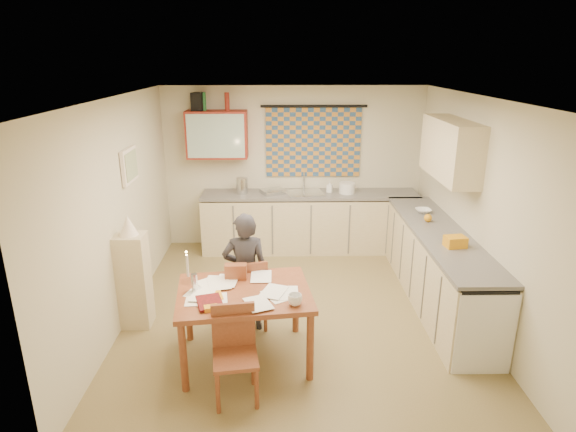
{
  "coord_description": "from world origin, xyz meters",
  "views": [
    {
      "loc": [
        -0.22,
        -5.13,
        2.9
      ],
      "look_at": [
        -0.12,
        0.2,
        1.13
      ],
      "focal_mm": 30.0,
      "sensor_mm": 36.0,
      "label": 1
    }
  ],
  "objects_px": {
    "counter_right": "(436,267)",
    "chair_far": "(248,306)",
    "shelf_stand": "(134,281)",
    "counter_back": "(310,222)",
    "dining_table": "(245,325)",
    "person": "(245,272)",
    "stove": "(474,319)"
  },
  "relations": [
    {
      "from": "counter_right",
      "to": "chair_far",
      "type": "height_order",
      "value": "counter_right"
    },
    {
      "from": "counter_right",
      "to": "shelf_stand",
      "type": "bearing_deg",
      "value": -171.85
    },
    {
      "from": "counter_back",
      "to": "dining_table",
      "type": "relative_size",
      "value": 2.38
    },
    {
      "from": "counter_back",
      "to": "counter_right",
      "type": "xyz_separation_m",
      "value": [
        1.45,
        -1.71,
        -0.0
      ]
    },
    {
      "from": "shelf_stand",
      "to": "person",
      "type": "bearing_deg",
      "value": -4.41
    },
    {
      "from": "counter_back",
      "to": "stove",
      "type": "bearing_deg",
      "value": -63.52
    },
    {
      "from": "stove",
      "to": "chair_far",
      "type": "relative_size",
      "value": 1.03
    },
    {
      "from": "stove",
      "to": "dining_table",
      "type": "xyz_separation_m",
      "value": [
        -2.27,
        0.03,
        -0.06
      ]
    },
    {
      "from": "dining_table",
      "to": "chair_far",
      "type": "xyz_separation_m",
      "value": [
        -0.01,
        0.58,
        -0.12
      ]
    },
    {
      "from": "shelf_stand",
      "to": "dining_table",
      "type": "bearing_deg",
      "value": -28.06
    },
    {
      "from": "chair_far",
      "to": "shelf_stand",
      "type": "height_order",
      "value": "shelf_stand"
    },
    {
      "from": "counter_right",
      "to": "counter_back",
      "type": "bearing_deg",
      "value": 130.42
    },
    {
      "from": "chair_far",
      "to": "shelf_stand",
      "type": "xyz_separation_m",
      "value": [
        -1.26,
        0.09,
        0.28
      ]
    },
    {
      "from": "dining_table",
      "to": "chair_far",
      "type": "distance_m",
      "value": 0.59
    },
    {
      "from": "stove",
      "to": "shelf_stand",
      "type": "bearing_deg",
      "value": 168.72
    },
    {
      "from": "stove",
      "to": "dining_table",
      "type": "height_order",
      "value": "stove"
    },
    {
      "from": "dining_table",
      "to": "stove",
      "type": "bearing_deg",
      "value": -7.92
    },
    {
      "from": "person",
      "to": "shelf_stand",
      "type": "height_order",
      "value": "person"
    },
    {
      "from": "counter_back",
      "to": "shelf_stand",
      "type": "xyz_separation_m",
      "value": [
        -2.09,
        -2.22,
        0.09
      ]
    },
    {
      "from": "stove",
      "to": "dining_table",
      "type": "relative_size",
      "value": 0.63
    },
    {
      "from": "chair_far",
      "to": "shelf_stand",
      "type": "bearing_deg",
      "value": -21.67
    },
    {
      "from": "person",
      "to": "shelf_stand",
      "type": "relative_size",
      "value": 1.25
    },
    {
      "from": "counter_back",
      "to": "counter_right",
      "type": "distance_m",
      "value": 2.24
    },
    {
      "from": "dining_table",
      "to": "person",
      "type": "xyz_separation_m",
      "value": [
        -0.03,
        0.58,
        0.3
      ]
    },
    {
      "from": "counter_back",
      "to": "dining_table",
      "type": "xyz_separation_m",
      "value": [
        -0.81,
        -2.89,
        -0.07
      ]
    },
    {
      "from": "chair_far",
      "to": "shelf_stand",
      "type": "distance_m",
      "value": 1.29
    },
    {
      "from": "stove",
      "to": "shelf_stand",
      "type": "xyz_separation_m",
      "value": [
        -3.54,
        0.71,
        0.11
      ]
    },
    {
      "from": "counter_back",
      "to": "person",
      "type": "distance_m",
      "value": 2.47
    },
    {
      "from": "counter_right",
      "to": "chair_far",
      "type": "xyz_separation_m",
      "value": [
        -2.28,
        -0.6,
        -0.19
      ]
    },
    {
      "from": "dining_table",
      "to": "shelf_stand",
      "type": "height_order",
      "value": "shelf_stand"
    },
    {
      "from": "counter_back",
      "to": "counter_right",
      "type": "height_order",
      "value": "same"
    },
    {
      "from": "dining_table",
      "to": "person",
      "type": "bearing_deg",
      "value": 85.42
    }
  ]
}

